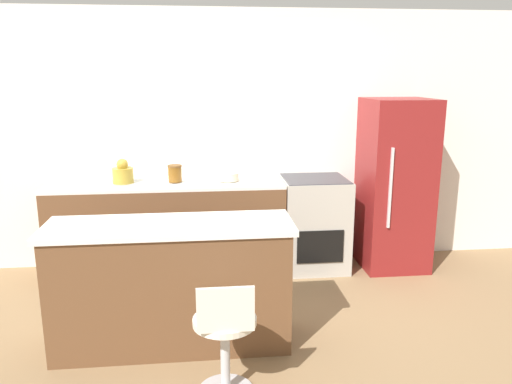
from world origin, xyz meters
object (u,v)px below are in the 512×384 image
Objects in this scene: refrigerator at (394,185)px; stool_chair at (225,341)px; mixing_bowl at (228,176)px; oven_range at (314,223)px; kettle at (123,173)px.

refrigerator reaches higher than stool_chair.
oven_range is at bearing 0.67° from mixing_bowl.
refrigerator is at bearing -0.28° from kettle.
oven_range is 1.19× the size of stool_chair.
oven_range is 4.53× the size of mixing_bowl.
stool_chair is at bearing -93.91° from mixing_bowl.
stool_chair is 3.40× the size of kettle.
kettle is (-1.88, -0.01, 0.57)m from oven_range.
stool_chair is (-1.01, -2.05, -0.09)m from oven_range.
refrigerator is 8.29× the size of mixing_bowl.
mixing_bowl is at bearing -179.33° from oven_range.
mixing_bowl is (-0.87, -0.01, 0.51)m from oven_range.
refrigerator is at bearing -0.45° from mixing_bowl.
kettle is (-2.70, 0.01, 0.17)m from refrigerator.
mixing_bowl reaches higher than stool_chair.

